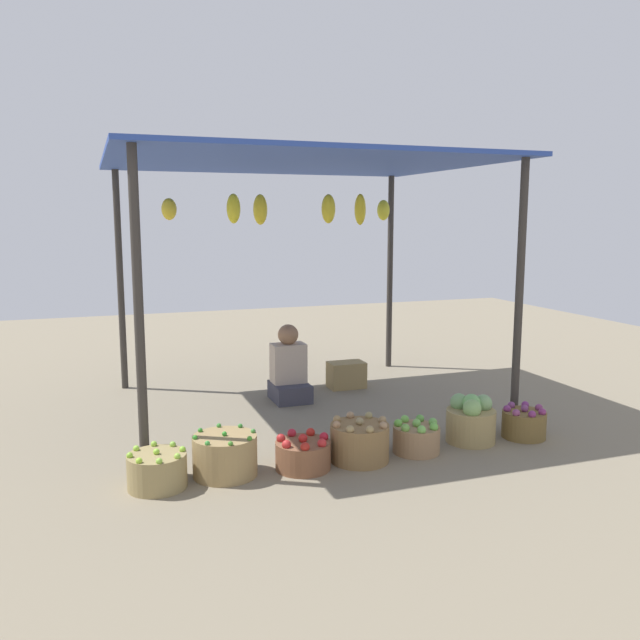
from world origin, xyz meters
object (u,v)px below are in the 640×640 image
object	(u,v)px
basket_cabbages	(471,421)
basket_purple_onions	(524,423)
basket_green_apples	(416,438)
vendor_person	(289,371)
basket_red_apples	(303,454)
wooden_crate_near_vendor	(346,375)
basket_green_chilies	(225,455)
basket_limes	(157,470)
basket_potatoes	(360,442)

from	to	relation	value
basket_cabbages	basket_purple_onions	bearing A→B (deg)	-6.25
basket_green_apples	vendor_person	bearing A→B (deg)	105.83
vendor_person	basket_red_apples	size ratio (longest dim) A/B	1.89
basket_red_apples	wooden_crate_near_vendor	world-z (taller)	wooden_crate_near_vendor
vendor_person	basket_green_chilies	world-z (taller)	vendor_person
wooden_crate_near_vendor	vendor_person	bearing A→B (deg)	-160.65
basket_limes	basket_green_apples	distance (m)	2.01
basket_limes	basket_cabbages	bearing A→B (deg)	1.95
vendor_person	basket_limes	size ratio (longest dim) A/B	1.92
basket_cabbages	wooden_crate_near_vendor	xyz separation A→B (m)	(-0.32, 1.98, -0.04)
basket_green_chilies	basket_cabbages	xyz separation A→B (m)	(2.07, 0.03, 0.03)
basket_purple_onions	basket_green_apples	bearing A→B (deg)	-179.16
basket_purple_onions	basket_green_chilies	bearing A→B (deg)	179.42
basket_green_apples	basket_cabbages	bearing A→B (deg)	7.22
vendor_person	basket_red_apples	distance (m)	1.89
vendor_person	basket_red_apples	xyz separation A→B (m)	(-0.45, -1.82, -0.19)
vendor_person	basket_cabbages	distance (m)	2.02
basket_green_chilies	basket_purple_onions	bearing A→B (deg)	-0.58
basket_potatoes	vendor_person	bearing A→B (deg)	90.38
basket_purple_onions	wooden_crate_near_vendor	xyz separation A→B (m)	(-0.80, 2.04, 0.02)
basket_limes	basket_green_chilies	xyz separation A→B (m)	(0.48, 0.06, 0.03)
vendor_person	basket_cabbages	bearing A→B (deg)	-58.67
wooden_crate_near_vendor	basket_green_chilies	bearing A→B (deg)	-131.05
basket_red_apples	basket_limes	bearing A→B (deg)	179.41
basket_green_chilies	basket_green_apples	bearing A→B (deg)	-1.55
basket_limes	basket_red_apples	xyz separation A→B (m)	(1.05, -0.01, -0.01)
basket_cabbages	basket_green_chilies	bearing A→B (deg)	-179.24
vendor_person	basket_green_apples	world-z (taller)	vendor_person
basket_green_chilies	basket_red_apples	distance (m)	0.58
vendor_person	wooden_crate_near_vendor	world-z (taller)	vendor_person
basket_green_chilies	vendor_person	bearing A→B (deg)	59.89
vendor_person	basket_limes	distance (m)	2.36
basket_green_chilies	basket_green_apples	size ratio (longest dim) A/B	1.25
basket_green_chilies	basket_green_apples	xyz separation A→B (m)	(1.53, -0.04, -0.03)
basket_cabbages	basket_green_apples	bearing A→B (deg)	-172.78
basket_red_apples	basket_cabbages	bearing A→B (deg)	3.74
basket_potatoes	basket_purple_onions	distance (m)	1.53
basket_red_apples	basket_cabbages	size ratio (longest dim) A/B	1.01
basket_potatoes	basket_limes	bearing A→B (deg)	179.97
basket_green_chilies	basket_purple_onions	size ratio (longest dim) A/B	1.27
basket_red_apples	basket_purple_onions	bearing A→B (deg)	1.28
vendor_person	wooden_crate_near_vendor	distance (m)	0.79
basket_green_apples	basket_purple_onions	distance (m)	1.03
basket_limes	basket_green_chilies	world-z (taller)	basket_green_chilies
vendor_person	wooden_crate_near_vendor	xyz separation A→B (m)	(0.73, 0.26, -0.16)
basket_limes	basket_purple_onions	distance (m)	3.04
basket_green_apples	basket_purple_onions	world-z (taller)	basket_purple_onions
basket_green_chilies	wooden_crate_near_vendor	distance (m)	2.67
basket_potatoes	wooden_crate_near_vendor	xyz separation A→B (m)	(0.72, 2.07, -0.01)
basket_potatoes	basket_purple_onions	world-z (taller)	basket_potatoes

